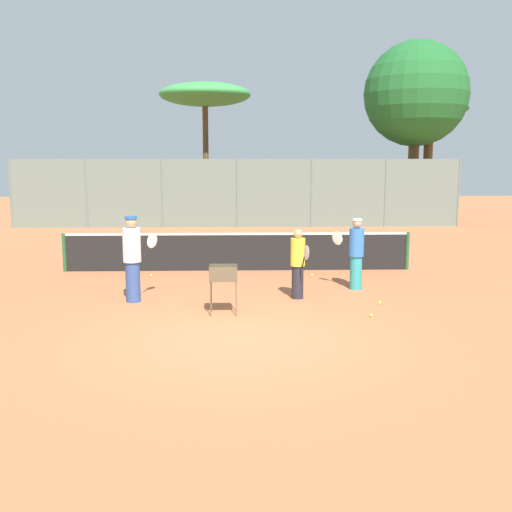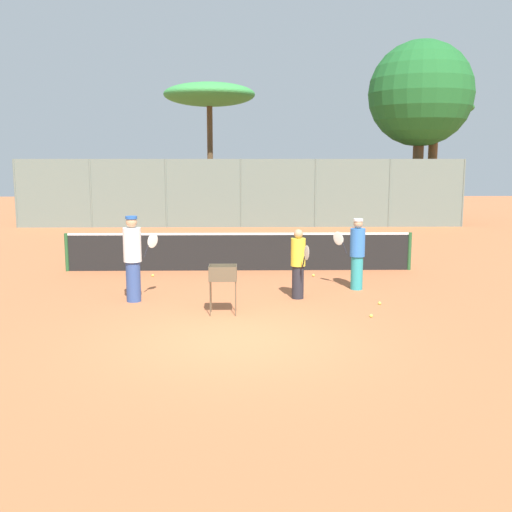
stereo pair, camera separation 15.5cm
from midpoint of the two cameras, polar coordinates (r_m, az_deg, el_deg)
name	(u,v)px [view 1 (the left image)]	position (r m, az deg, el deg)	size (l,w,h in m)	color
ground_plane	(238,339)	(10.59, -2.14, -7.91)	(80.00, 80.00, 0.00)	#B7663D
tennis_net	(238,251)	(16.83, -2.04, 0.48)	(9.75, 0.10, 1.07)	#26592D
back_fence	(237,193)	(27.46, -1.97, 5.98)	(20.55, 0.08, 3.11)	slate
tree_0	(416,95)	(30.32, 14.86, 14.63)	(4.93, 4.93, 8.62)	brown
tree_1	(205,96)	(31.52, -5.02, 14.95)	(4.65, 4.65, 6.91)	brown
tree_2	(430,113)	(30.83, 16.10, 12.93)	(3.62, 3.62, 5.97)	brown
player_white_outfit	(356,253)	(14.56, 9.22, 0.31)	(0.75, 0.66, 1.71)	teal
player_red_cap	(298,263)	(13.44, 3.71, -0.67)	(0.37, 0.86, 1.57)	#26262D
player_yellow_shirt	(133,258)	(13.37, -11.99, -0.17)	(0.73, 0.76, 1.89)	#334C8C
ball_cart	(223,277)	(12.10, -3.54, -2.01)	(0.56, 0.41, 1.00)	brown
tennis_ball_0	(372,315)	(12.20, 10.60, -5.58)	(0.07, 0.07, 0.07)	#D1E54C
tennis_ball_1	(312,275)	(16.14, 5.10, -1.82)	(0.07, 0.07, 0.07)	#D1E54C
tennis_ball_2	(380,303)	(13.28, 11.36, -4.39)	(0.07, 0.07, 0.07)	#D1E54C
tennis_ball_3	(151,276)	(16.26, -10.21, -1.85)	(0.07, 0.07, 0.07)	#D1E54C
parked_car	(346,206)	(32.19, 8.43, 4.78)	(4.20, 1.70, 1.60)	#232328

